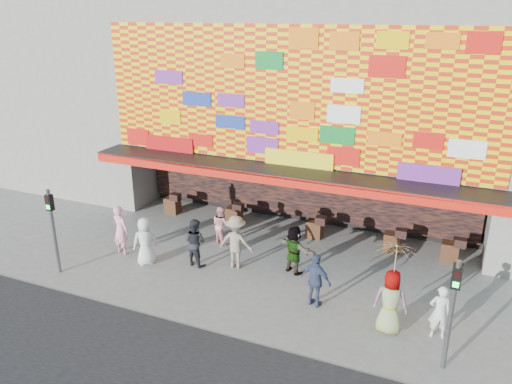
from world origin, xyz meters
TOP-DOWN VIEW (x-y plane):
  - ground at (0.00, 0.00)m, footprint 90.00×90.00m
  - shop_building at (0.00, 8.18)m, footprint 15.20×9.40m
  - neighbor_left at (-13.00, 8.00)m, footprint 11.00×8.00m
  - signal_left at (-6.20, -1.50)m, footprint 0.22×0.20m
  - signal_right at (6.20, -1.50)m, footprint 0.22×0.20m
  - ped_a at (-3.81, 0.18)m, footprint 0.99×0.98m
  - ped_b at (-5.11, 0.52)m, footprint 0.74×0.55m
  - ped_c at (-2.19, 0.81)m, footprint 0.94×0.79m
  - ped_d at (-0.79, 1.21)m, footprint 1.27×0.79m
  - ped_e at (2.43, -0.05)m, footprint 1.07×0.64m
  - ped_f at (1.17, 1.63)m, footprint 1.65×1.07m
  - ped_g at (4.68, -0.50)m, footprint 0.93×0.62m
  - ped_h at (5.95, -0.23)m, footprint 0.65×0.50m
  - ped_i at (-2.14, 2.72)m, footprint 0.91×0.85m
  - parasol at (4.68, -0.50)m, footprint 1.39×1.40m

SIDE VIEW (x-z plane):
  - ground at x=0.00m, z-range 0.00..0.00m
  - ped_i at x=-2.14m, z-range 0.00..1.49m
  - ped_h at x=5.95m, z-range 0.00..1.57m
  - ped_f at x=1.17m, z-range 0.00..1.70m
  - ped_e at x=2.43m, z-range 0.00..1.71m
  - ped_c at x=-2.19m, z-range 0.00..1.72m
  - ped_a at x=-3.81m, z-range 0.00..1.73m
  - ped_b at x=-5.11m, z-range 0.00..1.86m
  - ped_g at x=4.68m, z-range 0.00..1.88m
  - ped_d at x=-0.79m, z-range 0.00..1.90m
  - signal_left at x=-6.20m, z-range 0.36..3.36m
  - signal_right at x=6.20m, z-range 0.36..3.36m
  - parasol at x=4.68m, z-range 1.22..3.15m
  - shop_building at x=0.00m, z-range 0.23..10.23m
  - neighbor_left at x=-13.00m, z-range 0.00..12.00m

